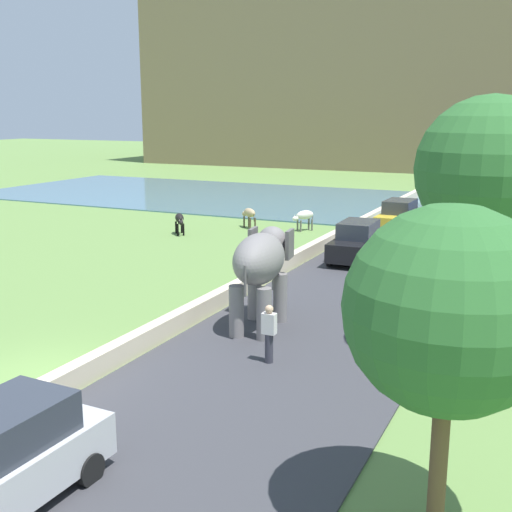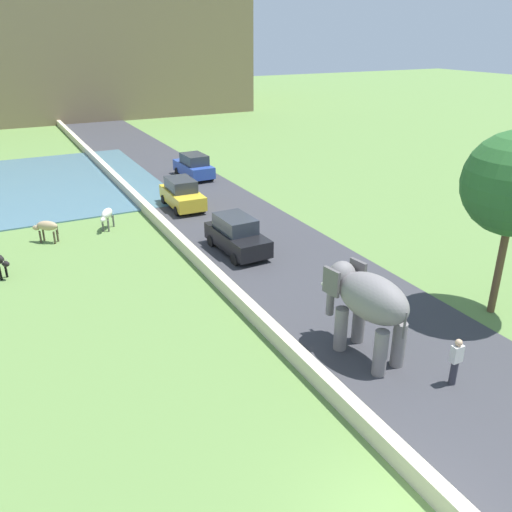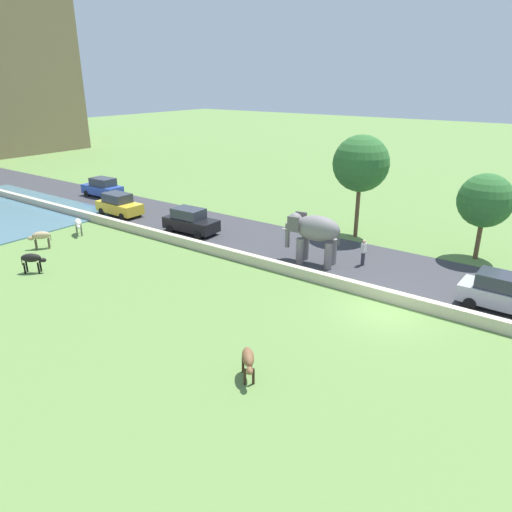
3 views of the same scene
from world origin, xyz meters
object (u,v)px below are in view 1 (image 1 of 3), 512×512
object	(u,v)px
car_yellow	(399,217)
car_black	(357,242)
cow_tan	(249,214)
elephant	(261,264)
cow_white	(304,216)
cow_black	(180,219)
car_blue	(474,206)
person_beside_elephant	(269,333)

from	to	relation	value
car_yellow	car_black	distance (m)	7.79
car_black	cow_tan	xyz separation A→B (m)	(-8.02, 5.60, -0.06)
elephant	cow_white	bearing A→B (deg)	106.82
cow_white	cow_tan	distance (m)	3.19
car_black	cow_black	bearing A→B (deg)	168.11
car_yellow	car_black	world-z (taller)	same
car_yellow	cow_white	distance (m)	5.16
cow_tan	cow_black	bearing A→B (deg)	-126.64
elephant	car_black	distance (m)	9.97
car_blue	car_black	xyz separation A→B (m)	(-3.15, -14.05, 0.00)
car_blue	cow_white	distance (m)	11.28
car_yellow	car_blue	world-z (taller)	same
cow_black	cow_white	bearing A→B (deg)	34.60
person_beside_elephant	cow_tan	size ratio (longest dim) A/B	1.24
cow_tan	person_beside_elephant	bearing A→B (deg)	-62.48
person_beside_elephant	cow_tan	bearing A→B (deg)	117.52
elephant	person_beside_elephant	world-z (taller)	elephant
elephant	car_yellow	distance (m)	17.73
person_beside_elephant	cow_tan	xyz separation A→B (m)	(-9.42, 18.08, -0.04)
cow_white	person_beside_elephant	bearing A→B (deg)	-71.37
car_blue	cow_black	distance (m)	18.09
elephant	car_black	world-z (taller)	elephant
elephant	cow_black	distance (m)	16.09
car_black	car_blue	bearing A→B (deg)	77.35
elephant	person_beside_elephant	size ratio (longest dim) A/B	2.18
person_beside_elephant	cow_black	world-z (taller)	person_beside_elephant
person_beside_elephant	car_blue	xyz separation A→B (m)	(1.76, 26.52, 0.03)
cow_black	person_beside_elephant	bearing A→B (deg)	-50.92
elephant	cow_white	distance (m)	16.79
elephant	cow_tan	size ratio (longest dim) A/B	2.71
cow_tan	cow_white	bearing A→B (deg)	9.46
car_yellow	car_black	xyz separation A→B (m)	(-0.00, -7.79, 0.00)
cow_black	cow_tan	bearing A→B (deg)	53.36
car_blue	cow_tan	bearing A→B (deg)	-142.93
cow_white	cow_tan	world-z (taller)	same
car_yellow	cow_black	xyz separation A→B (m)	(-10.54, -5.57, -0.06)
elephant	car_blue	size ratio (longest dim) A/B	0.88
car_black	cow_white	bearing A→B (deg)	128.53
elephant	person_beside_elephant	xyz separation A→B (m)	(1.42, -2.57, -1.16)
person_beside_elephant	elephant	bearing A→B (deg)	119.00
cow_white	cow_black	bearing A→B (deg)	-145.40
cow_white	cow_black	distance (m)	6.88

